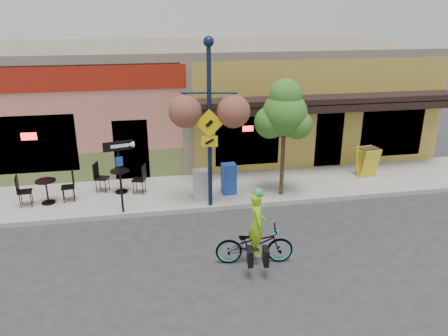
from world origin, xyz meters
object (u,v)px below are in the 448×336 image
Objects in this scene: one_way_sign at (120,177)px; newspaper_box_blue at (229,179)px; building at (200,96)px; cyclist_rider at (257,233)px; newspaper_box_grey at (201,185)px; bicycle at (254,244)px; lamp_post at (210,126)px; street_tree at (284,138)px.

newspaper_box_blue is at bearing -0.00° from one_way_sign.
building is 7.66m from one_way_sign.
cyclist_rider is at bearing -57.48° from one_way_sign.
cyclist_rider is 3.79m from newspaper_box_grey.
bicycle is 0.37× the size of lamp_post.
one_way_sign reaches higher than newspaper_box_blue.
building is 8.18× the size of one_way_sign.
building is 6.68m from street_tree.
one_way_sign is 0.58× the size of street_tree.
cyclist_rider is at bearing -94.45° from newspaper_box_blue.
lamp_post reaches higher than cyclist_rider.
cyclist_rider is (0.01, -10.03, -1.44)m from building.
street_tree is (2.42, 0.42, -0.62)m from lamp_post.
lamp_post is (-0.59, 3.18, 2.18)m from bicycle.
street_tree is (1.67, -0.39, 1.40)m from newspaper_box_blue.
one_way_sign is at bearing -115.61° from building.
building reaches higher than cyclist_rider.
newspaper_box_grey is (-0.97, -0.31, -0.02)m from newspaper_box_blue.
building is 10.18m from bicycle.
building is 10.14m from cyclist_rider.
cyclist_rider is at bearing -68.00° from lamp_post.
lamp_post is at bearing -69.41° from newspaper_box_grey.
newspaper_box_grey is (2.43, 0.51, -0.62)m from one_way_sign.
newspaper_box_grey is at bearing -97.65° from building.
newspaper_box_grey is at bearing 178.12° from street_tree.
one_way_sign is 5.15m from street_tree.
cyclist_rider is at bearing -116.34° from street_tree.
cyclist_rider is 1.59× the size of newspaper_box_blue.
cyclist_rider is 1.64× the size of newspaper_box_grey.
cyclist_rider reaches higher than bicycle.
building is 17.96× the size of newspaper_box_blue.
bicycle is 1.87× the size of newspaper_box_blue.
newspaper_box_grey is at bearing -1.70° from one_way_sign.
cyclist_rider is 0.73× the size of one_way_sign.
newspaper_box_blue is at bearing 5.80° from cyclist_rider.
newspaper_box_grey is at bearing 20.50° from cyclist_rider.
building is 6.24m from newspaper_box_blue.
newspaper_box_blue is 2.22m from street_tree.
street_tree reaches higher than newspaper_box_blue.
newspaper_box_blue is 1.03× the size of newspaper_box_grey.
lamp_post is 2.31m from newspaper_box_blue.
lamp_post is at bearing -95.23° from building.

